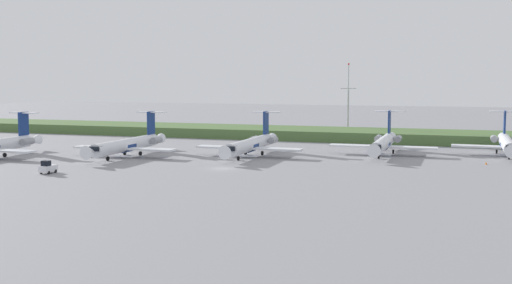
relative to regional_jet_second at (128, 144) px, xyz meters
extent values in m
plane|color=gray|center=(25.67, 19.13, -2.54)|extent=(500.00, 500.00, 0.00)
cube|color=#4C6B38|center=(25.67, 50.72, -1.19)|extent=(320.00, 20.00, 2.69)
cone|color=silver|center=(-25.61, 2.02, -0.09)|extent=(2.30, 4.00, 2.29)
cube|color=silver|center=(-19.70, -12.98, -0.69)|extent=(11.00, 3.20, 0.36)
cube|color=navy|center=(-25.61, -0.98, 3.86)|extent=(0.36, 3.20, 5.20)
cube|color=silver|center=(-25.61, -0.68, 6.26)|extent=(6.80, 1.80, 0.24)
cylinder|color=gray|center=(-27.86, -2.78, 0.11)|extent=(1.50, 3.40, 1.50)
cylinder|color=gray|center=(-23.36, -2.78, 0.11)|extent=(1.50, 3.40, 1.50)
cylinder|color=black|center=(-23.71, -9.58, -2.09)|extent=(0.35, 0.90, 0.90)
cylinder|color=silver|center=(0.00, -0.59, -0.09)|extent=(2.70, 24.00, 2.70)
cone|color=silver|center=(0.00, -14.09, -0.09)|extent=(2.70, 3.00, 2.70)
cone|color=silver|center=(0.00, 13.41, -0.09)|extent=(2.30, 4.00, 2.29)
cube|color=black|center=(0.00, -12.19, 0.39)|extent=(2.02, 1.80, 0.90)
cylinder|color=navy|center=(0.00, -0.59, -0.24)|extent=(2.76, 3.60, 2.76)
cube|color=silver|center=(-5.91, -1.59, -0.69)|extent=(11.00, 3.20, 0.36)
cube|color=silver|center=(5.90, -1.59, -0.69)|extent=(11.00, 3.20, 0.36)
cube|color=navy|center=(0.00, 10.41, 3.86)|extent=(0.36, 3.20, 5.20)
cube|color=silver|center=(0.00, 10.71, 6.26)|extent=(6.80, 1.80, 0.24)
cylinder|color=gray|center=(-2.25, 8.61, 0.11)|extent=(1.50, 3.40, 1.50)
cylinder|color=gray|center=(2.25, 8.61, 0.11)|extent=(1.50, 3.40, 1.50)
cylinder|color=gray|center=(0.00, -8.03, -1.54)|extent=(0.20, 0.20, 0.65)
cylinder|color=black|center=(0.00, -8.03, -2.09)|extent=(0.30, 0.90, 0.90)
cylinder|color=black|center=(-1.90, 1.81, -2.09)|extent=(0.35, 0.90, 0.90)
cylinder|color=black|center=(1.90, 1.81, -2.09)|extent=(0.35, 0.90, 0.90)
cylinder|color=silver|center=(24.59, 8.08, -0.09)|extent=(2.70, 24.00, 2.70)
cone|color=silver|center=(24.59, -5.42, -0.09)|extent=(2.70, 3.00, 2.70)
cone|color=silver|center=(24.59, 22.08, -0.09)|extent=(2.29, 4.00, 2.29)
cube|color=black|center=(24.59, -3.52, 0.39)|extent=(2.03, 1.80, 0.90)
cylinder|color=navy|center=(24.59, 8.08, -0.24)|extent=(2.76, 3.60, 2.76)
cube|color=silver|center=(18.69, 7.08, -0.69)|extent=(11.00, 3.20, 0.36)
cube|color=silver|center=(30.50, 7.08, -0.69)|extent=(11.00, 3.20, 0.36)
cube|color=navy|center=(24.59, 19.08, 3.86)|extent=(0.36, 3.20, 5.20)
cube|color=silver|center=(24.59, 19.38, 6.26)|extent=(6.80, 1.80, 0.24)
cylinder|color=gray|center=(22.34, 17.28, 0.11)|extent=(1.50, 3.40, 1.50)
cylinder|color=gray|center=(26.84, 17.28, 0.11)|extent=(1.50, 3.40, 1.50)
cylinder|color=gray|center=(24.59, 0.64, -1.54)|extent=(0.20, 0.20, 0.65)
cylinder|color=black|center=(24.59, 0.64, -2.09)|extent=(0.30, 0.90, 0.90)
cylinder|color=black|center=(22.69, 10.48, -2.09)|extent=(0.35, 0.90, 0.90)
cylinder|color=black|center=(26.49, 10.48, -2.09)|extent=(0.35, 0.90, 0.90)
cylinder|color=silver|center=(50.96, 19.71, -0.09)|extent=(2.70, 24.00, 2.70)
cone|color=silver|center=(50.96, 6.21, -0.09)|extent=(2.70, 3.00, 2.70)
cone|color=silver|center=(50.96, 33.71, -0.09)|extent=(2.30, 4.00, 2.29)
cube|color=black|center=(50.96, 8.11, 0.39)|extent=(2.02, 1.80, 0.90)
cylinder|color=navy|center=(50.96, 19.71, -0.24)|extent=(2.76, 3.60, 2.76)
cube|color=silver|center=(45.06, 18.71, -0.69)|extent=(11.00, 3.20, 0.36)
cube|color=silver|center=(56.87, 18.71, -0.69)|extent=(11.00, 3.20, 0.36)
cube|color=navy|center=(50.96, 30.71, 3.86)|extent=(0.36, 3.20, 5.20)
cube|color=silver|center=(50.96, 31.01, 6.26)|extent=(6.80, 1.80, 0.24)
cylinder|color=gray|center=(48.71, 28.91, 0.11)|extent=(1.50, 3.40, 1.50)
cylinder|color=gray|center=(53.21, 28.91, 0.11)|extent=(1.50, 3.40, 1.50)
cylinder|color=gray|center=(50.96, 12.27, -1.54)|extent=(0.20, 0.20, 0.65)
cylinder|color=black|center=(50.96, 12.27, -2.09)|extent=(0.30, 0.90, 0.90)
cylinder|color=black|center=(49.06, 22.11, -2.09)|extent=(0.35, 0.90, 0.90)
cylinder|color=black|center=(52.86, 22.11, -2.09)|extent=(0.35, 0.90, 0.90)
cylinder|color=silver|center=(76.27, 27.04, -0.09)|extent=(2.70, 24.00, 2.70)
cone|color=silver|center=(76.27, 13.54, -0.09)|extent=(2.70, 3.00, 2.70)
cone|color=silver|center=(76.27, 41.04, -0.09)|extent=(2.30, 4.00, 2.29)
cube|color=black|center=(76.27, 15.44, 0.39)|extent=(2.03, 1.80, 0.90)
cylinder|color=navy|center=(76.27, 27.04, -0.24)|extent=(2.76, 3.60, 2.76)
cube|color=silver|center=(70.36, 26.04, -0.69)|extent=(11.00, 3.20, 0.36)
cube|color=navy|center=(76.27, 38.04, 3.86)|extent=(0.36, 3.20, 5.20)
cube|color=silver|center=(76.27, 38.34, 6.26)|extent=(6.80, 1.80, 0.24)
cylinder|color=gray|center=(74.02, 36.24, 0.11)|extent=(1.50, 3.40, 1.50)
cylinder|color=gray|center=(76.27, 19.60, -1.54)|extent=(0.20, 0.20, 0.65)
cylinder|color=black|center=(76.27, 19.60, -2.09)|extent=(0.30, 0.90, 0.90)
cylinder|color=black|center=(74.37, 29.44, -2.09)|extent=(0.35, 0.90, 0.90)
cylinder|color=#B2B2B7|center=(35.68, 62.60, 4.06)|extent=(0.50, 0.50, 13.18)
cylinder|color=#B2B2B7|center=(35.68, 62.60, 14.20)|extent=(0.28, 0.28, 7.10)
cube|color=#B2B2B7|center=(35.68, 62.60, 11.05)|extent=(4.40, 0.20, 0.20)
sphere|color=red|center=(35.68, 62.60, 17.99)|extent=(0.50, 0.50, 0.50)
cube|color=silver|center=(-0.86, -25.75, -1.69)|extent=(1.70, 3.20, 1.10)
cube|color=black|center=(-0.86, -26.31, -0.69)|extent=(1.36, 1.10, 0.90)
cylinder|color=black|center=(-1.61, -26.71, -2.24)|extent=(0.22, 0.60, 0.60)
cylinder|color=black|center=(-0.11, -26.71, -2.24)|extent=(0.22, 0.60, 0.60)
cylinder|color=black|center=(-1.61, -24.79, -2.24)|extent=(0.22, 0.60, 0.60)
cylinder|color=black|center=(-0.11, -24.79, -2.24)|extent=(0.22, 0.60, 0.60)
cone|color=orange|center=(71.59, 10.15, -2.26)|extent=(0.44, 0.44, 0.55)
camera|label=1|loc=(67.04, -116.01, 13.76)|focal=43.83mm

